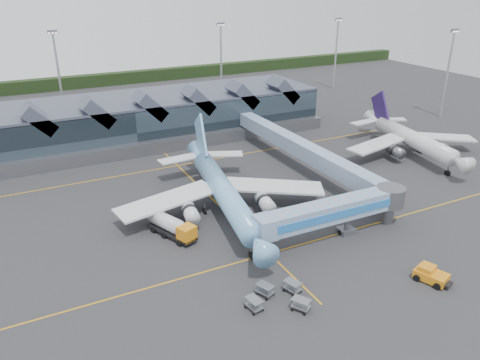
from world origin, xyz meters
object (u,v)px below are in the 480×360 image
main_airliner (222,189)px  pushback_tug (431,275)px  regional_jet (410,138)px  fuel_truck (170,225)px  jet_bridge (343,209)px

main_airliner → pushback_tug: size_ratio=8.31×
pushback_tug → regional_jet: bearing=27.9°
fuel_truck → pushback_tug: bearing=-67.1°
jet_bridge → main_airliner: bearing=129.7°
jet_bridge → fuel_truck: size_ratio=2.78×
jet_bridge → pushback_tug: size_ratio=5.27×
regional_jet → fuel_truck: bearing=-160.6°
regional_jet → pushback_tug: 46.54m
jet_bridge → pushback_tug: jet_bridge is taller
jet_bridge → pushback_tug: bearing=-77.7°
regional_jet → fuel_truck: size_ratio=3.67×
fuel_truck → pushback_tug: size_ratio=1.89×
main_airliner → fuel_truck: size_ratio=4.40×
main_airliner → regional_jet: main_airliner is taller
fuel_truck → pushback_tug: (24.77, -24.83, -0.85)m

